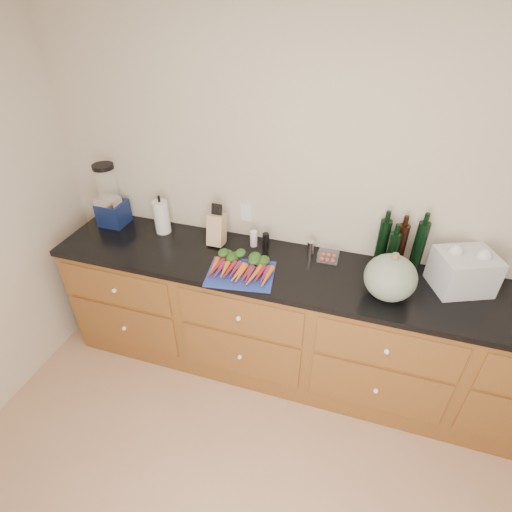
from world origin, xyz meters
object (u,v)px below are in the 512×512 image
(carrots, at_px, (242,268))
(paper_towel, at_px, (162,217))
(cutting_board, at_px, (241,274))
(squash, at_px, (390,278))
(blender_appliance, at_px, (110,199))
(tomato_box, at_px, (328,255))
(knife_block, at_px, (217,229))

(carrots, xyz_separation_m, paper_towel, (-0.71, 0.29, 0.09))
(cutting_board, bearing_deg, squash, 4.36)
(cutting_board, height_order, squash, squash)
(cutting_board, xyz_separation_m, blender_appliance, (-1.12, 0.32, 0.20))
(paper_towel, xyz_separation_m, tomato_box, (1.21, 0.01, -0.09))
(cutting_board, xyz_separation_m, tomato_box, (0.50, 0.33, 0.03))
(blender_appliance, bearing_deg, cutting_board, -15.83)
(squash, relative_size, knife_block, 1.36)
(cutting_board, xyz_separation_m, paper_towel, (-0.71, 0.32, 0.12))
(carrots, distance_m, squash, 0.89)
(squash, height_order, knife_block, squash)
(carrots, relative_size, blender_appliance, 0.85)
(paper_towel, relative_size, tomato_box, 1.82)
(tomato_box, bearing_deg, paper_towel, -179.53)
(cutting_board, height_order, tomato_box, tomato_box)
(squash, relative_size, tomato_box, 2.22)
(carrots, bearing_deg, squash, 2.35)
(cutting_board, xyz_separation_m, squash, (0.88, 0.07, 0.13))
(carrots, bearing_deg, paper_towel, 157.90)
(squash, bearing_deg, cutting_board, -175.64)
(carrots, distance_m, knife_block, 0.39)
(knife_block, bearing_deg, squash, -11.36)
(paper_towel, height_order, tomato_box, paper_towel)
(tomato_box, bearing_deg, cutting_board, -146.36)
(carrots, xyz_separation_m, squash, (0.88, 0.04, 0.10))
(squash, relative_size, paper_towel, 1.22)
(cutting_board, bearing_deg, paper_towel, 155.79)
(paper_towel, bearing_deg, knife_block, -2.64)
(blender_appliance, height_order, knife_block, blender_appliance)
(tomato_box, bearing_deg, carrots, -148.92)
(squash, xyz_separation_m, tomato_box, (-0.39, 0.26, -0.10))
(carrots, bearing_deg, cutting_board, -90.00)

